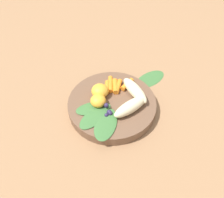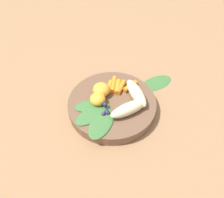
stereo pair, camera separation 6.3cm
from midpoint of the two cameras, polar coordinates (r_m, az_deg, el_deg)
The scene contains 16 objects.
ground_plane at distance 0.67m, azimuth 2.73°, elevation -2.53°, with size 2.40×2.40×0.00m, color #99704C.
bowl at distance 0.65m, azimuth 2.77°, elevation -1.66°, with size 0.25×0.25×0.03m, color brown.
banana_peeled_left at distance 0.65m, azimuth 8.96°, elevation 1.39°, with size 0.11×0.03×0.03m, color beige.
banana_peeled_right at distance 0.61m, azimuth 7.25°, elevation -2.63°, with size 0.11×0.03×0.03m, color beige.
orange_segment_near at distance 0.62m, azimuth -0.75°, elevation -0.18°, with size 0.04×0.04×0.03m, color #F4A833.
orange_segment_far at distance 0.65m, azimuth 0.07°, elevation 2.24°, with size 0.05×0.05×0.04m, color #F4A833.
carrot_front at distance 0.68m, azimuth 7.31°, elevation 3.12°, with size 0.01×0.01×0.05m, color orange.
carrot_mid_left at distance 0.67m, azimuth 4.94°, elevation 2.86°, with size 0.01×0.01×0.05m, color orange.
carrot_mid_right at distance 0.67m, azimuth 4.22°, elevation 2.98°, with size 0.02×0.02×0.05m, color orange.
carrot_rear at distance 0.68m, azimuth 3.13°, elevation 3.63°, with size 0.01×0.01×0.06m, color orange.
carrot_small at distance 0.67m, azimuth 2.10°, elevation 2.98°, with size 0.02×0.02×0.05m, color orange.
blueberry_pile at distance 0.61m, azimuth 1.35°, elevation -2.73°, with size 0.03×0.05×0.02m.
kale_leaf_left at distance 0.63m, azimuth -2.52°, elevation -1.91°, with size 0.09×0.04×0.01m, color #3D7038.
kale_leaf_right at distance 0.61m, azimuth -1.91°, elevation -3.85°, with size 0.11×0.05×0.01m, color #3D7038.
kale_leaf_rear at distance 0.59m, azimuth 0.33°, elevation -6.27°, with size 0.11×0.06×0.01m, color #3D7038.
kale_leaf_stray at distance 0.76m, azimuth 13.53°, elevation 3.91°, with size 0.12×0.06×0.01m, color #3D7038.
Camera 2 is at (0.03, -0.42, 0.51)m, focal length 36.02 mm.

